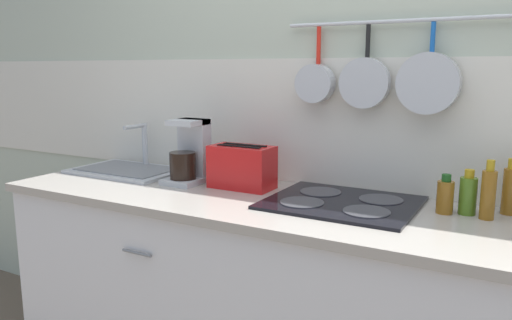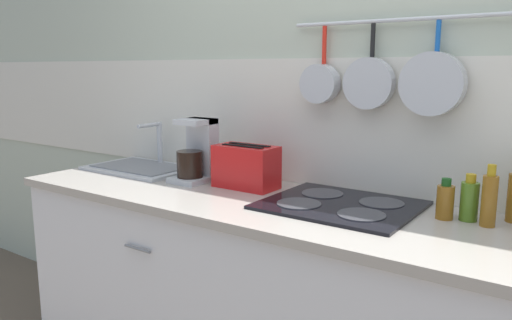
{
  "view_description": "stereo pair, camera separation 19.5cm",
  "coord_description": "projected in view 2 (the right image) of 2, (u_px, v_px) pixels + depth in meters",
  "views": [
    {
      "loc": [
        0.54,
        -1.68,
        1.4
      ],
      "look_at": [
        -0.4,
        0.0,
        1.04
      ],
      "focal_mm": 35.0,
      "sensor_mm": 36.0,
      "label": 1
    },
    {
      "loc": [
        0.7,
        -1.57,
        1.4
      ],
      "look_at": [
        -0.4,
        0.0,
        1.04
      ],
      "focal_mm": 35.0,
      "sensor_mm": 36.0,
      "label": 2
    }
  ],
  "objects": [
    {
      "name": "sink_basin",
      "position": [
        142.0,
        166.0,
        2.54
      ],
      "size": [
        0.53,
        0.36,
        0.23
      ],
      "color": "#B7BABF",
      "rests_on": "countertop"
    },
    {
      "name": "bottle_sesame_oil",
      "position": [
        489.0,
        199.0,
        1.61
      ],
      "size": [
        0.05,
        0.05,
        0.2
      ],
      "color": "#8C5919",
      "rests_on": "countertop"
    },
    {
      "name": "toaster",
      "position": [
        246.0,
        167.0,
        2.14
      ],
      "size": [
        0.29,
        0.14,
        0.19
      ],
      "color": "red",
      "rests_on": "countertop"
    },
    {
      "name": "bottle_cooking_wine",
      "position": [
        469.0,
        200.0,
        1.68
      ],
      "size": [
        0.06,
        0.06,
        0.16
      ],
      "color": "#4C721E",
      "rests_on": "countertop"
    },
    {
      "name": "bottle_hot_sauce",
      "position": [
        445.0,
        201.0,
        1.69
      ],
      "size": [
        0.06,
        0.06,
        0.14
      ],
      "color": "#8C5919",
      "rests_on": "countertop"
    },
    {
      "name": "wall_back",
      "position": [
        390.0,
        99.0,
        1.98
      ],
      "size": [
        7.2,
        0.15,
        2.6
      ],
      "color": "#B2BCA8",
      "rests_on": "ground_plane"
    },
    {
      "name": "countertop",
      "position": [
        348.0,
        219.0,
        1.76
      ],
      "size": [
        3.01,
        0.65,
        0.03
      ],
      "color": "#A59E93",
      "rests_on": "cabinet_base"
    },
    {
      "name": "coffee_maker",
      "position": [
        197.0,
        155.0,
        2.27
      ],
      "size": [
        0.16,
        0.2,
        0.28
      ],
      "color": "#B7BABF",
      "rests_on": "countertop"
    },
    {
      "name": "cooktop",
      "position": [
        340.0,
        205.0,
        1.86
      ],
      "size": [
        0.55,
        0.47,
        0.01
      ],
      "color": "black",
      "rests_on": "countertop"
    }
  ]
}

